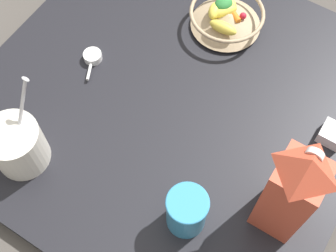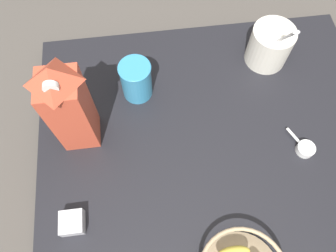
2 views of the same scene
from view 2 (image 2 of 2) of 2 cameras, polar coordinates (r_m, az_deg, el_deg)
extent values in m
plane|color=#4C4742|center=(0.92, 8.24, -7.56)|extent=(6.00, 6.00, 0.00)
cube|color=black|center=(0.90, 8.40, -7.18)|extent=(0.95, 0.95, 0.04)
cube|color=#CC4C33|center=(0.83, -16.50, 2.43)|extent=(0.09, 0.09, 0.26)
pyramid|color=#CC4C33|center=(0.70, -19.75, 8.27)|extent=(0.09, 0.09, 0.05)
cylinder|color=white|center=(0.69, -19.74, 6.41)|extent=(0.03, 0.01, 0.03)
cylinder|color=silver|center=(1.04, 17.26, 13.19)|extent=(0.12, 0.12, 0.12)
cylinder|color=white|center=(1.00, 18.04, 14.92)|extent=(0.11, 0.11, 0.02)
cylinder|color=silver|center=(0.95, 19.22, 14.12)|extent=(0.01, 0.10, 0.16)
ellipsoid|color=silver|center=(0.87, 21.45, 14.96)|extent=(0.02, 0.01, 0.01)
cylinder|color=#3893C6|center=(0.93, -5.55, 7.94)|extent=(0.09, 0.09, 0.12)
torus|color=#3893C6|center=(0.88, -5.89, 10.03)|extent=(0.09, 0.09, 0.01)
cube|color=silver|center=(0.86, -16.37, -15.85)|extent=(0.06, 0.06, 0.04)
cube|color=brown|center=(0.86, -16.27, -15.91)|extent=(0.05, 0.05, 0.02)
cylinder|color=white|center=(0.96, 22.82, -3.72)|extent=(0.05, 0.05, 0.02)
cylinder|color=white|center=(0.96, 20.96, -1.50)|extent=(0.03, 0.05, 0.01)
camera|label=1|loc=(0.82, -56.63, 69.05)|focal=50.00mm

